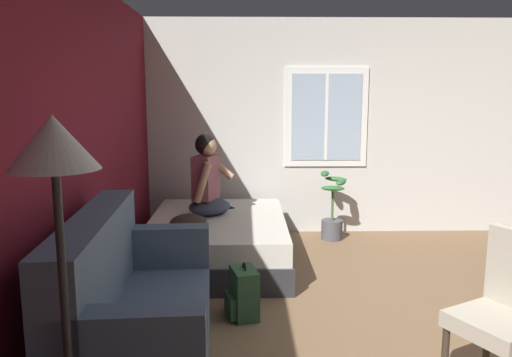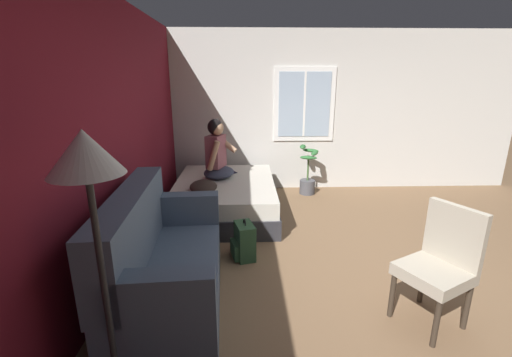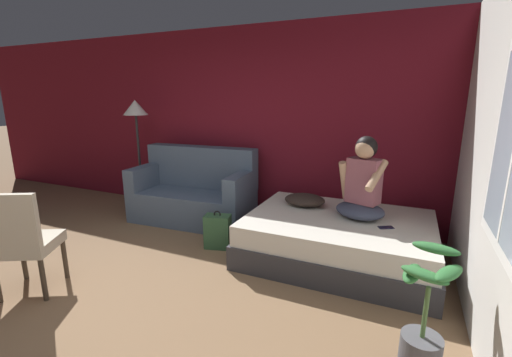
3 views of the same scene
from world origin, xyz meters
name	(u,v)px [view 2 (image 2 of 3)]	position (x,y,z in m)	size (l,w,h in m)	color
ground_plane	(386,275)	(0.00, 0.00, 0.00)	(40.00, 40.00, 0.00)	brown
wall_back_accent	(96,146)	(0.00, 2.73, 1.35)	(10.83, 0.16, 2.70)	maroon
wall_side_with_window	(326,112)	(2.99, 0.01, 1.35)	(0.19, 6.71, 2.70)	silver
bed	(225,197)	(1.76, 1.71, 0.24)	(1.98, 1.46, 0.48)	#2D2D33
couch	(162,264)	(-0.38, 2.14, 0.39)	(1.75, 0.92, 1.04)	#47566B
side_chair	(440,262)	(-0.66, -0.11, 0.53)	(0.62, 0.62, 0.98)	#382D23
person_seated	(217,154)	(1.96, 1.83, 0.84)	(0.64, 0.59, 0.88)	#383D51
backpack	(244,242)	(0.41, 1.44, 0.19)	(0.34, 0.29, 0.46)	#2D5133
throw_pillow	(203,187)	(1.30, 1.97, 0.55)	(0.48, 0.36, 0.14)	#2D231E
cell_phone	(233,172)	(2.24, 1.61, 0.48)	(0.07, 0.14, 0.01)	black
floor_lamp	(89,185)	(-1.40, 2.18, 1.43)	(0.36, 0.36, 1.70)	black
potted_plant	(308,177)	(2.56, 0.35, 0.30)	(0.39, 0.37, 0.85)	#4C4C51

